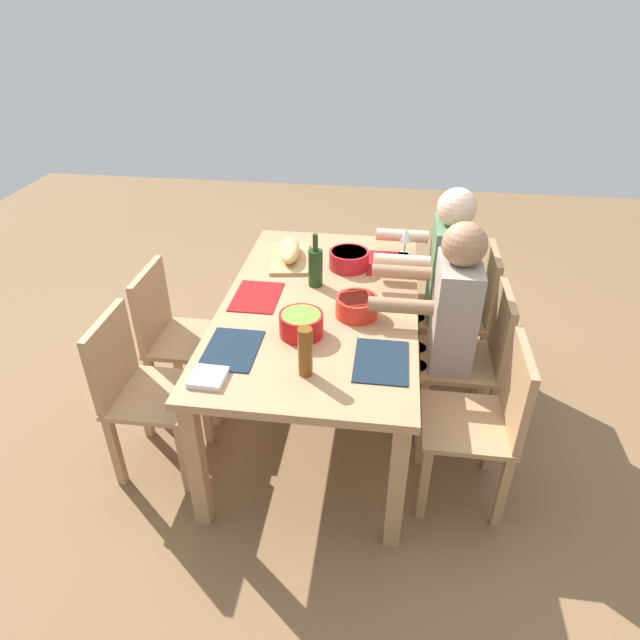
{
  "coord_description": "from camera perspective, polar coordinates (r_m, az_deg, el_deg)",
  "views": [
    {
      "loc": [
        2.38,
        0.32,
        2.14
      ],
      "look_at": [
        0.0,
        0.0,
        0.63
      ],
      "focal_mm": 30.98,
      "sensor_mm": 36.0,
      "label": 1
    }
  ],
  "objects": [
    {
      "name": "beer_bottle",
      "position": [
        2.23,
        -1.54,
        -3.3
      ],
      "size": [
        0.06,
        0.06,
        0.22
      ],
      "primitive_type": "cylinder",
      "color": "brown",
      "rests_on": "dining_table"
    },
    {
      "name": "chair_near_right",
      "position": [
        2.78,
        -18.29,
        -6.51
      ],
      "size": [
        0.4,
        0.4,
        0.85
      ],
      "color": "#A87F56",
      "rests_on": "ground_plane"
    },
    {
      "name": "placemat_near_right",
      "position": [
        2.46,
        -9.09,
        -3.0
      ],
      "size": [
        0.32,
        0.23,
        0.01
      ],
      "primitive_type": "cube",
      "color": "#142333",
      "rests_on": "dining_table"
    },
    {
      "name": "chair_far_right",
      "position": [
        2.58,
        16.88,
        -9.61
      ],
      "size": [
        0.4,
        0.4,
        0.85
      ],
      "color": "#A87F56",
      "rests_on": "ground_plane"
    },
    {
      "name": "diner_far_left",
      "position": [
        3.22,
        12.31,
        4.67
      ],
      "size": [
        0.41,
        0.53,
        1.2
      ],
      "color": "#2D2D38",
      "rests_on": "ground_plane"
    },
    {
      "name": "diner_far_center",
      "position": [
        2.81,
        12.77,
        0.27
      ],
      "size": [
        0.41,
        0.53,
        1.2
      ],
      "color": "#2D2D38",
      "rests_on": "ground_plane"
    },
    {
      "name": "placemat_far_right",
      "position": [
        2.37,
        6.34,
        -4.25
      ],
      "size": [
        0.32,
        0.23,
        0.01
      ],
      "primitive_type": "cube",
      "color": "#142333",
      "rests_on": "dining_table"
    },
    {
      "name": "placemat_near_center",
      "position": [
        2.84,
        -6.57,
        2.42
      ],
      "size": [
        0.32,
        0.23,
        0.01
      ],
      "primitive_type": "cube",
      "color": "maroon",
      "rests_on": "dining_table"
    },
    {
      "name": "serving_bowl_salad",
      "position": [
        2.5,
        -1.96,
        -0.31
      ],
      "size": [
        0.2,
        0.2,
        0.11
      ],
      "color": "red",
      "rests_on": "dining_table"
    },
    {
      "name": "chair_near_center",
      "position": [
        3.12,
        -14.9,
        -1.21
      ],
      "size": [
        0.4,
        0.4,
        0.85
      ],
      "color": "#A87F56",
      "rests_on": "ground_plane"
    },
    {
      "name": "serving_bowl_fruit",
      "position": [
        3.1,
        3.01,
        6.38
      ],
      "size": [
        0.22,
        0.22,
        0.1
      ],
      "color": "#B21923",
      "rests_on": "dining_table"
    },
    {
      "name": "napkin_stack",
      "position": [
        2.3,
        -11.5,
        -5.82
      ],
      "size": [
        0.14,
        0.14,
        0.02
      ],
      "primitive_type": "cube",
      "rotation": [
        0.0,
        0.0,
        -0.03
      ],
      "color": "white",
      "rests_on": "dining_table"
    },
    {
      "name": "ground_plane",
      "position": [
        3.22,
        0.0,
        -9.51
      ],
      "size": [
        8.0,
        8.0,
        0.0
      ],
      "primitive_type": "plane",
      "color": "brown"
    },
    {
      "name": "chair_far_center",
      "position": [
        2.95,
        15.83,
        -3.54
      ],
      "size": [
        0.4,
        0.4,
        0.85
      ],
      "color": "#A87F56",
      "rests_on": "ground_plane"
    },
    {
      "name": "bread_loaf",
      "position": [
        3.18,
        -3.13,
        7.25
      ],
      "size": [
        0.33,
        0.16,
        0.09
      ],
      "primitive_type": "ellipsoid",
      "rotation": [
        0.0,
        0.0,
        0.15
      ],
      "color": "tan",
      "rests_on": "cutting_board"
    },
    {
      "name": "dining_table",
      "position": [
        2.83,
        0.0,
        0.48
      ],
      "size": [
        1.71,
        0.98,
        0.74
      ],
      "color": "#A87F56",
      "rests_on": "ground_plane"
    },
    {
      "name": "chair_far_left",
      "position": [
        3.34,
        15.02,
        1.15
      ],
      "size": [
        0.4,
        0.4,
        0.85
      ],
      "color": "#A87F56",
      "rests_on": "ground_plane"
    },
    {
      "name": "wine_bottle",
      "position": [
        2.89,
        -0.48,
        5.53
      ],
      "size": [
        0.08,
        0.08,
        0.29
      ],
      "color": "#193819",
      "rests_on": "dining_table"
    },
    {
      "name": "serving_bowl_greens",
      "position": [
        2.65,
        3.81,
        1.53
      ],
      "size": [
        0.2,
        0.2,
        0.1
      ],
      "color": "red",
      "rests_on": "dining_table"
    },
    {
      "name": "cutting_board",
      "position": [
        3.21,
        -3.1,
        6.36
      ],
      "size": [
        0.43,
        0.28,
        0.02
      ],
      "primitive_type": "cube",
      "rotation": [
        0.0,
        0.0,
        0.15
      ],
      "color": "tan",
      "rests_on": "dining_table"
    },
    {
      "name": "placemat_far_left",
      "position": [
        3.18,
        7.04,
        5.81
      ],
      "size": [
        0.32,
        0.23,
        0.01
      ],
      "primitive_type": "cube",
      "color": "maroon",
      "rests_on": "dining_table"
    },
    {
      "name": "wine_glass",
      "position": [
        3.27,
        8.85,
        8.6
      ],
      "size": [
        0.08,
        0.08,
        0.17
      ],
      "color": "silver",
      "rests_on": "dining_table"
    }
  ]
}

